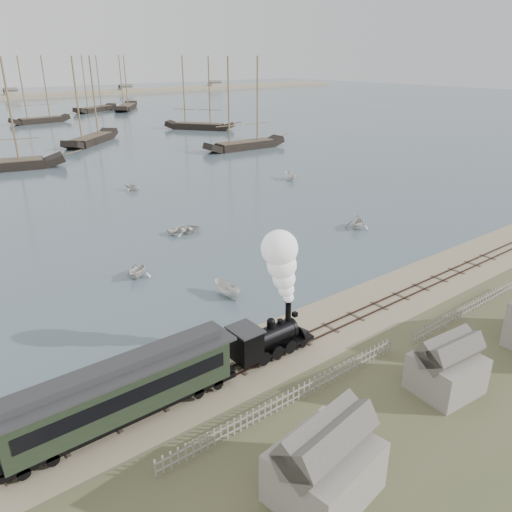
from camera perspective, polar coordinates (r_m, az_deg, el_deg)
ground at (r=40.29m, az=4.48°, el=-7.96°), size 600.00×600.00×0.00m
rail_track at (r=39.04m, az=6.49°, el=-9.04°), size 120.00×1.80×0.16m
picket_fence_west at (r=32.37m, az=4.32°, el=-16.43°), size 19.00×0.10×1.20m
picket_fence_east at (r=45.32m, az=22.97°, el=-6.20°), size 15.00×0.10×1.20m
shed_left at (r=27.44m, az=7.65°, el=-25.33°), size 5.00×4.00×4.10m
shed_mid at (r=35.47m, az=20.62°, el=-14.13°), size 4.00×3.50×3.60m
locomotive at (r=35.09m, az=2.89°, el=-5.16°), size 7.08×2.64×8.83m
passenger_coach at (r=30.66m, az=-15.16°, el=-14.53°), size 14.52×2.80×3.53m
beached_dinghy at (r=34.06m, az=-14.67°, el=-14.09°), size 3.04×4.19×0.85m
rowboat_1 at (r=49.51m, az=-13.40°, el=-1.48°), size 3.83×3.95×1.59m
rowboat_2 at (r=44.56m, az=-3.37°, el=-3.83°), size 3.26×1.25×1.25m
rowboat_3 at (r=60.88m, az=-8.10°, el=3.03°), size 3.67×4.66×0.87m
rowboat_4 at (r=63.10m, az=11.53°, el=3.93°), size 4.22×4.41×1.80m
rowboat_5 at (r=87.04m, az=3.93°, el=9.12°), size 3.64×2.37×1.32m
rowboat_7 at (r=82.06m, az=-14.00°, el=7.79°), size 3.57×3.36×1.49m
schooner_3 at (r=129.61m, az=-18.78°, el=16.50°), size 19.50×18.53×20.00m
schooner_4 at (r=115.31m, az=-1.30°, el=17.04°), size 20.24×5.28×20.00m
schooner_5 at (r=148.33m, az=-6.67°, el=18.02°), size 15.69×18.71×20.00m
schooner_8 at (r=175.15m, az=-23.89°, el=16.99°), size 18.50×5.76×20.00m
schooner_9 at (r=209.21m, az=-14.87°, el=18.61°), size 18.89×23.88×20.00m
schooner_10 at (r=204.86m, az=-18.18°, el=18.21°), size 20.43×14.76×20.00m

